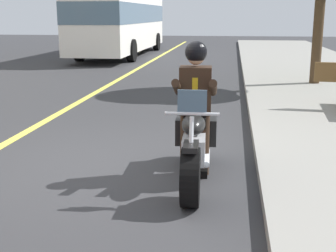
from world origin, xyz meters
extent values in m
plane|color=#333335|center=(0.00, 0.00, 0.00)|extent=(80.00, 80.00, 0.00)
cylinder|color=black|center=(1.25, 1.22, 0.33)|extent=(0.67, 0.23, 0.66)
cylinder|color=black|center=(-0.29, 1.16, 0.33)|extent=(0.67, 0.23, 0.66)
cube|color=silver|center=(0.46, 1.19, 0.42)|extent=(0.57, 0.30, 0.32)
ellipsoid|color=black|center=(0.65, 1.19, 0.78)|extent=(0.57, 0.30, 0.24)
cube|color=black|center=(0.11, 1.17, 0.74)|extent=(0.71, 0.31, 0.12)
cube|color=black|center=(-0.25, 1.38, 0.48)|extent=(0.40, 0.14, 0.36)
cube|color=black|center=(-0.24, 0.94, 0.48)|extent=(0.40, 0.14, 0.36)
cylinder|color=silver|center=(1.23, 1.22, 0.60)|extent=(0.35, 0.06, 0.76)
cylinder|color=silver|center=(1.07, 1.21, 1.00)|extent=(0.06, 0.60, 0.04)
cube|color=black|center=(1.25, 1.22, 0.68)|extent=(0.37, 0.17, 0.06)
cylinder|color=silver|center=(0.15, 1.33, 0.26)|extent=(0.90, 0.11, 0.08)
cube|color=slate|center=(1.05, 1.21, 1.12)|extent=(0.05, 0.32, 0.28)
cylinder|color=black|center=(0.20, 1.30, 0.42)|extent=(0.14, 0.14, 0.84)
cube|color=black|center=(0.26, 1.30, 0.05)|extent=(0.26, 0.12, 0.10)
cylinder|color=black|center=(0.21, 1.06, 0.42)|extent=(0.14, 0.14, 0.84)
cube|color=black|center=(0.27, 1.06, 0.05)|extent=(0.26, 0.12, 0.10)
cube|color=black|center=(0.21, 1.18, 1.12)|extent=(0.34, 0.41, 0.60)
cube|color=#B28C14|center=(0.37, 1.18, 1.08)|extent=(0.03, 0.07, 0.44)
cylinder|color=black|center=(0.38, 1.40, 1.18)|extent=(0.55, 0.12, 0.28)
cylinder|color=black|center=(0.39, 0.96, 1.18)|extent=(0.55, 0.12, 0.28)
sphere|color=tan|center=(0.21, 1.18, 1.55)|extent=(0.22, 0.22, 0.22)
sphere|color=black|center=(0.21, 1.18, 1.60)|extent=(0.28, 0.28, 0.28)
cube|color=white|center=(-17.34, -4.00, 1.77)|extent=(11.00, 2.50, 2.85)
cube|color=slate|center=(-17.34, -4.00, 2.10)|extent=(11.04, 2.52, 0.90)
cube|color=slate|center=(-22.84, -4.00, 2.00)|extent=(0.06, 2.40, 1.90)
cylinder|color=black|center=(-20.94, -5.20, 0.50)|extent=(1.00, 0.30, 1.00)
cylinder|color=black|center=(-20.94, -2.80, 0.50)|extent=(1.00, 0.30, 1.00)
cylinder|color=black|center=(-14.14, -5.20, 0.50)|extent=(1.00, 0.30, 1.00)
cylinder|color=black|center=(-14.14, -2.80, 0.50)|extent=(1.00, 0.30, 1.00)
cylinder|color=#42301E|center=(-7.54, 3.97, 1.61)|extent=(0.28, 0.28, 2.92)
camera|label=1|loc=(5.99, 1.63, 2.06)|focal=49.25mm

